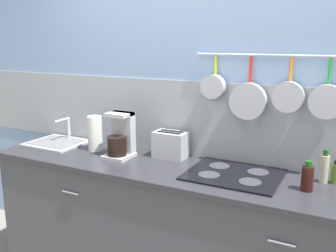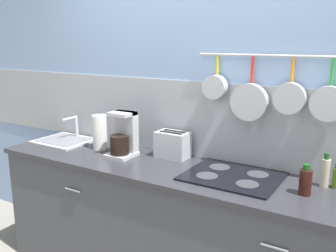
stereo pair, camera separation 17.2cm
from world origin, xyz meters
The scene contains 11 objects.
wall_back centered at (0.00, 0.34, 1.28)m, with size 7.20×0.15×2.60m.
cabinet_base centered at (0.00, 0.00, 0.44)m, with size 2.83×0.58×0.88m.
countertop centered at (0.00, 0.00, 0.90)m, with size 2.87×0.60×0.03m.
sink_basin centered at (-1.17, 0.10, 0.93)m, with size 0.44×0.39×0.19m.
paper_towel_roll centered at (-0.78, 0.09, 1.05)m, with size 0.11×0.11×0.27m.
coffee_maker centered at (-0.52, 0.05, 1.05)m, with size 0.19×0.20×0.33m.
toaster centered at (-0.19, 0.20, 1.01)m, with size 0.25×0.15×0.19m.
cooktop centered at (0.33, 0.05, 0.92)m, with size 0.57×0.47×0.01m.
bottle_vinegar centered at (0.77, 0.01, 0.99)m, with size 0.07×0.07×0.17m.
bottle_dish_soap centered at (0.84, 0.18, 1.00)m, with size 0.05×0.05×0.20m.
bottle_sesame_oil centered at (0.90, 0.20, 0.98)m, with size 0.05×0.05×0.14m.
Camera 1 is at (0.99, -2.11, 1.74)m, focal length 40.00 mm.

